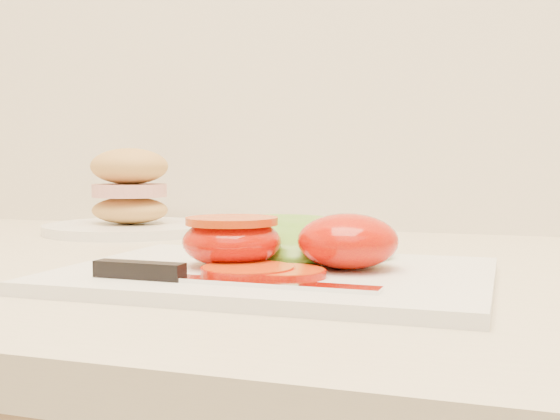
% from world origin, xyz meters
% --- Properties ---
extents(cutting_board, '(0.33, 0.24, 0.01)m').
position_xyz_m(cutting_board, '(-0.51, 1.59, 0.94)').
color(cutting_board, silver).
rests_on(cutting_board, counter).
extents(tomato_half_dome, '(0.08, 0.08, 0.04)m').
position_xyz_m(tomato_half_dome, '(-0.46, 1.60, 0.96)').
color(tomato_half_dome, red).
rests_on(tomato_half_dome, cutting_board).
extents(tomato_half_cut, '(0.08, 0.08, 0.04)m').
position_xyz_m(tomato_half_cut, '(-0.55, 1.59, 0.96)').
color(tomato_half_cut, red).
rests_on(tomato_half_cut, cutting_board).
extents(tomato_slice_0, '(0.07, 0.07, 0.01)m').
position_xyz_m(tomato_slice_0, '(-0.52, 1.55, 0.94)').
color(tomato_slice_0, '#CF4E0B').
rests_on(tomato_slice_0, cutting_board).
extents(tomato_slice_1, '(0.06, 0.06, 0.01)m').
position_xyz_m(tomato_slice_1, '(-0.49, 1.55, 0.94)').
color(tomato_slice_1, '#CF4E0B').
rests_on(tomato_slice_1, cutting_board).
extents(lettuce_leaf_0, '(0.17, 0.12, 0.03)m').
position_xyz_m(lettuce_leaf_0, '(-0.53, 1.65, 0.96)').
color(lettuce_leaf_0, '#64AE2E').
rests_on(lettuce_leaf_0, cutting_board).
extents(lettuce_leaf_1, '(0.14, 0.14, 0.03)m').
position_xyz_m(lettuce_leaf_1, '(-0.49, 1.66, 0.95)').
color(lettuce_leaf_1, '#64AE2E').
rests_on(lettuce_leaf_1, cutting_board).
extents(knife, '(0.21, 0.02, 0.01)m').
position_xyz_m(knife, '(-0.55, 1.51, 0.94)').
color(knife, silver).
rests_on(knife, cutting_board).
extents(sandwich_plate, '(0.22, 0.22, 0.11)m').
position_xyz_m(sandwich_plate, '(-0.81, 1.88, 0.97)').
color(sandwich_plate, white).
rests_on(sandwich_plate, counter).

